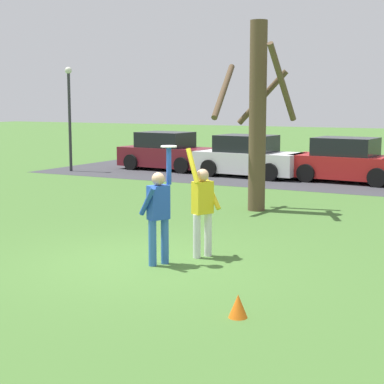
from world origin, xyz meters
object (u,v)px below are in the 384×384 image
at_px(field_cone_orange, 238,306).
at_px(frisbee_disc, 169,146).
at_px(person_defender, 203,205).
at_px(lamppost_by_lot, 69,108).
at_px(bare_tree_tall, 257,113).
at_px(parked_car_red, 348,162).
at_px(parked_car_white, 249,158).
at_px(person_catcher, 158,210).
at_px(parked_car_maroon, 167,153).

bearing_deg(field_cone_orange, frisbee_disc, 137.54).
distance_m(person_defender, frisbee_disc, 1.34).
bearing_deg(lamppost_by_lot, bare_tree_tall, -26.59).
relative_size(frisbee_disc, parked_car_red, 0.07).
distance_m(parked_car_white, field_cone_orange, 16.17).
bearing_deg(person_catcher, lamppost_by_lot, 70.35).
relative_size(parked_car_white, parked_car_red, 1.00).
relative_size(person_catcher, bare_tree_tall, 0.42).
height_order(parked_car_maroon, parked_car_white, same).
bearing_deg(parked_car_maroon, person_catcher, -56.47).
bearing_deg(field_cone_orange, person_catcher, 141.63).
height_order(bare_tree_tall, lamppost_by_lot, bare_tree_tall).
bearing_deg(field_cone_orange, parked_car_maroon, 123.22).
relative_size(person_defender, field_cone_orange, 6.39).
relative_size(person_catcher, lamppost_by_lot, 0.49).
relative_size(parked_car_maroon, field_cone_orange, 13.16).
xyz_separation_m(parked_car_red, lamppost_by_lot, (-11.06, -1.87, 1.86)).
relative_size(person_defender, parked_car_white, 0.49).
bearing_deg(bare_tree_tall, parked_car_white, 114.50).
xyz_separation_m(person_defender, frisbee_disc, (-0.32, -0.67, 1.11)).
bearing_deg(parked_car_red, lamppost_by_lot, -166.61).
bearing_deg(person_catcher, bare_tree_tall, 32.08).
bearing_deg(bare_tree_tall, lamppost_by_lot, 153.41).
bearing_deg(person_catcher, parked_car_red, 26.04).
xyz_separation_m(parked_car_maroon, parked_car_white, (4.00, -0.64, 0.00)).
bearing_deg(frisbee_disc, person_catcher, -115.95).
bearing_deg(lamppost_by_lot, person_catcher, -45.60).
bearing_deg(person_defender, lamppost_by_lot, -106.29).
bearing_deg(person_defender, parked_car_white, -134.82).
bearing_deg(person_catcher, parked_car_white, 42.29).
relative_size(parked_car_white, lamppost_by_lot, 0.99).
bearing_deg(person_defender, frisbee_disc, 0.00).
bearing_deg(lamppost_by_lot, parked_car_red, 9.60).
xyz_separation_m(frisbee_disc, field_cone_orange, (2.27, -2.08, -1.93)).
distance_m(parked_car_maroon, lamppost_by_lot, 4.44).
bearing_deg(lamppost_by_lot, parked_car_maroon, 36.27).
bearing_deg(parked_car_maroon, lamppost_by_lot, -139.94).
distance_m(person_defender, parked_car_maroon, 15.25).
xyz_separation_m(bare_tree_tall, field_cone_orange, (3.02, -7.97, -2.40)).
xyz_separation_m(bare_tree_tall, lamppost_by_lot, (-10.42, 5.22, 0.02)).
distance_m(frisbee_disc, parked_car_maroon, 15.71).
distance_m(person_catcher, parked_car_white, 13.60).
bearing_deg(parked_car_red, parked_car_white, -174.25).
bearing_deg(parked_car_white, bare_tree_tall, -61.71).
relative_size(person_defender, frisbee_disc, 7.21).
distance_m(person_defender, parked_car_red, 12.32).
bearing_deg(parked_car_red, bare_tree_tall, -91.33).
height_order(parked_car_red, lamppost_by_lot, lamppost_by_lot).
bearing_deg(frisbee_disc, parked_car_red, 90.52).
distance_m(parked_car_maroon, bare_tree_tall, 10.61).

